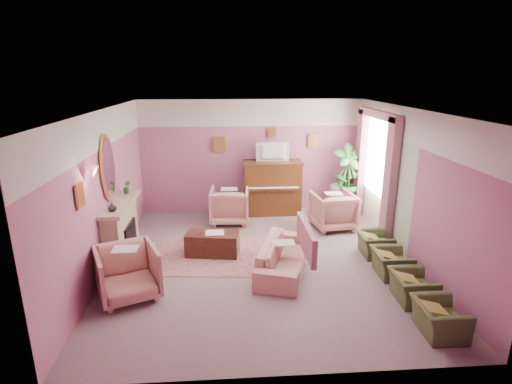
{
  "coord_description": "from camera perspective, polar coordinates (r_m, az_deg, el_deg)",
  "views": [
    {
      "loc": [
        -0.58,
        -6.82,
        3.39
      ],
      "look_at": [
        -0.07,
        0.4,
        1.24
      ],
      "focal_mm": 28.0,
      "sensor_mm": 36.0,
      "label": 1
    }
  ],
  "objects": [
    {
      "name": "floor",
      "position": [
        7.64,
        0.73,
        -9.79
      ],
      "size": [
        5.5,
        6.0,
        0.01
      ],
      "primitive_type": "cube",
      "color": "#755D60",
      "rests_on": "ground"
    },
    {
      "name": "ceiling",
      "position": [
        6.87,
        0.82,
        11.63
      ],
      "size": [
        5.5,
        6.0,
        0.01
      ],
      "primitive_type": "cube",
      "color": "white",
      "rests_on": "wall_back"
    },
    {
      "name": "wall_back",
      "position": [
        10.04,
        -0.67,
        5.12
      ],
      "size": [
        5.5,
        0.02,
        2.8
      ],
      "primitive_type": "cube",
      "color": "#845179",
      "rests_on": "floor"
    },
    {
      "name": "wall_front",
      "position": [
        4.35,
        4.13,
        -10.74
      ],
      "size": [
        5.5,
        0.02,
        2.8
      ],
      "primitive_type": "cube",
      "color": "#845179",
      "rests_on": "floor"
    },
    {
      "name": "wall_left",
      "position": [
        7.43,
        -20.87,
        -0.1
      ],
      "size": [
        0.02,
        6.0,
        2.8
      ],
      "primitive_type": "cube",
      "color": "#845179",
      "rests_on": "floor"
    },
    {
      "name": "wall_right",
      "position": [
        7.85,
        21.21,
        0.72
      ],
      "size": [
        0.02,
        6.0,
        2.8
      ],
      "primitive_type": "cube",
      "color": "#845179",
      "rests_on": "floor"
    },
    {
      "name": "picture_rail_band",
      "position": [
        9.87,
        -0.68,
        11.24
      ],
      "size": [
        5.5,
        0.01,
        0.65
      ],
      "primitive_type": "cube",
      "color": "beige",
      "rests_on": "wall_back"
    },
    {
      "name": "stripe_panel",
      "position": [
        9.07,
        17.53,
        0.99
      ],
      "size": [
        0.01,
        3.0,
        2.15
      ],
      "primitive_type": "cube",
      "color": "#ABB99E",
      "rests_on": "wall_right"
    },
    {
      "name": "fireplace_surround",
      "position": [
        7.84,
        -18.71,
        -5.62
      ],
      "size": [
        0.3,
        1.4,
        1.1
      ],
      "primitive_type": "cube",
      "color": "tan",
      "rests_on": "floor"
    },
    {
      "name": "fireplace_inset",
      "position": [
        7.87,
        -17.9,
        -6.63
      ],
      "size": [
        0.18,
        0.72,
        0.68
      ],
      "primitive_type": "cube",
      "color": "black",
      "rests_on": "floor"
    },
    {
      "name": "fire_ember",
      "position": [
        7.93,
        -17.5,
        -7.83
      ],
      "size": [
        0.06,
        0.54,
        0.1
      ],
      "primitive_type": "cube",
      "color": "#ED6200",
      "rests_on": "floor"
    },
    {
      "name": "mantel_shelf",
      "position": [
        7.64,
        -18.88,
        -1.65
      ],
      "size": [
        0.4,
        1.55,
        0.07
      ],
      "primitive_type": "cube",
      "color": "tan",
      "rests_on": "fireplace_surround"
    },
    {
      "name": "hearth",
      "position": [
        8.0,
        -16.95,
        -9.2
      ],
      "size": [
        0.55,
        1.5,
        0.02
      ],
      "primitive_type": "cube",
      "color": "tan",
      "rests_on": "floor"
    },
    {
      "name": "mirror_frame",
      "position": [
        7.51,
        -20.4,
        3.28
      ],
      "size": [
        0.04,
        0.72,
        1.2
      ],
      "primitive_type": "ellipsoid",
      "color": "#C69345",
      "rests_on": "wall_left"
    },
    {
      "name": "mirror_glass",
      "position": [
        7.5,
        -20.21,
        3.28
      ],
      "size": [
        0.01,
        0.6,
        1.06
      ],
      "primitive_type": "ellipsoid",
      "color": "silver",
      "rests_on": "wall_left"
    },
    {
      "name": "sconce_shade",
      "position": [
        6.47,
        -22.36,
        2.7
      ],
      "size": [
        0.2,
        0.2,
        0.16
      ],
      "primitive_type": "cone",
      "color": "#EC7870",
      "rests_on": "wall_left"
    },
    {
      "name": "piano",
      "position": [
        9.95,
        2.34,
        0.55
      ],
      "size": [
        1.4,
        0.6,
        1.3
      ],
      "primitive_type": "cube",
      "color": "#43210E",
      "rests_on": "floor"
    },
    {
      "name": "piano_keyshelf",
      "position": [
        9.59,
        2.57,
        0.38
      ],
      "size": [
        1.3,
        0.12,
        0.06
      ],
      "primitive_type": "cube",
      "color": "#43210E",
      "rests_on": "piano"
    },
    {
      "name": "piano_keys",
      "position": [
        9.58,
        2.57,
        0.61
      ],
      "size": [
        1.2,
        0.08,
        0.02
      ],
      "primitive_type": "cube",
      "color": "white",
      "rests_on": "piano"
    },
    {
      "name": "piano_top",
      "position": [
        9.79,
        2.38,
        4.27
      ],
      "size": [
        1.45,
        0.65,
        0.04
      ],
      "primitive_type": "cube",
      "color": "#43210E",
      "rests_on": "piano"
    },
    {
      "name": "television",
      "position": [
        9.68,
        2.43,
        5.89
      ],
      "size": [
        0.8,
        0.12,
        0.48
      ],
      "primitive_type": "imported",
      "color": "black",
      "rests_on": "piano"
    },
    {
      "name": "print_back_left",
      "position": [
        9.93,
        -5.3,
        6.8
      ],
      "size": [
        0.3,
        0.03,
        0.38
      ],
      "primitive_type": "cube",
      "color": "#C69345",
      "rests_on": "wall_back"
    },
    {
      "name": "print_back_right",
      "position": [
        10.14,
        8.19,
        7.25
      ],
      "size": [
        0.26,
        0.03,
        0.34
      ],
      "primitive_type": "cube",
      "color": "#C69345",
      "rests_on": "wall_back"
    },
    {
      "name": "print_back_mid",
      "position": [
        9.94,
        2.25,
        8.5
      ],
      "size": [
        0.22,
        0.03,
        0.26
      ],
      "primitive_type": "cube",
      "color": "#C69345",
      "rests_on": "wall_back"
    },
    {
      "name": "print_left_wall",
      "position": [
        6.24,
        -23.85,
        -0.42
      ],
      "size": [
        0.03,
        0.28,
        0.36
      ],
      "primitive_type": "cube",
      "color": "#C69345",
      "rests_on": "wall_left"
    },
    {
      "name": "window_blind",
      "position": [
        9.15,
        17.1,
        5.18
      ],
      "size": [
        0.03,
        1.4,
        1.8
      ],
      "primitive_type": "cube",
      "color": "silver",
      "rests_on": "wall_right"
    },
    {
      "name": "curtain_left",
      "position": [
        8.37,
        18.56,
        1.22
      ],
      "size": [
        0.16,
        0.34,
        2.6
      ],
      "primitive_type": "cube",
      "color": "#945464",
      "rests_on": "floor"
    },
    {
      "name": "curtain_right",
      "position": [
        10.05,
        14.65,
        4.01
      ],
      "size": [
        0.16,
        0.34,
        2.6
      ],
      "primitive_type": "cube",
      "color": "#945464",
      "rests_on": "floor"
    },
    {
      "name": "pelmet",
      "position": [
        9.0,
        17.09,
        10.55
      ],
      "size": [
        0.16,
        2.2,
        0.16
      ],
      "primitive_type": "cube",
      "color": "#945464",
      "rests_on": "wall_right"
    },
    {
      "name": "mantel_plant",
      "position": [
        8.1,
        -17.98,
        0.7
      ],
      "size": [
        0.16,
        0.16,
        0.28
      ],
      "primitive_type": "imported",
      "color": "#2E672C",
      "rests_on": "mantel_shelf"
    },
    {
      "name": "mantel_vase",
      "position": [
        7.15,
        -19.86,
        -2.06
      ],
      "size": [
        0.16,
        0.16,
        0.16
      ],
      "primitive_type": "imported",
      "color": "beige",
      "rests_on": "mantel_shelf"
    },
    {
      "name": "area_rug",
      "position": [
        7.9,
        -5.14,
        -8.89
      ],
      "size": [
        2.66,
        2.03,
        0.01
      ],
      "primitive_type": "cube",
      "rotation": [
        0.0,
        0.0,
        -0.1
      ],
      "color": "#905C59",
      "rests_on": "floor"
    },
    {
      "name": "coffee_table",
      "position": [
        7.84,
        -6.22,
        -7.34
      ],
      "size": [
        1.06,
        0.64,
        0.45
      ],
      "primitive_type": "cube",
      "rotation": [
        0.0,
        0.0,
        -0.15
      ],
      "color": "#381911",
      "rests_on": "floor"
    },
    {
      "name": "table_paper",
      "position": [
        7.75,
        -5.9,
        -5.78
      ],
      "size": [
        0.35,
        0.28,
        0.01
      ],
      "primitive_type": "cube",
      "color": "white",
      "rests_on": "coffee_table"
    },
    {
      "name": "sofa",
      "position": [
        7.16,
        3.95,
        -8.39
      ],
      "size": [
        0.62,
        1.86,
        0.75
      ],
      "primitive_type": "imported",
      "color": "tan",
      "rests_on": "floor"
    },
    {
      "name": "sofa_throw",
      "position": [
        7.13,
        7.19,
        -6.62
      ],
      "size": [
        0.09,
        1.41,
        0.52
      ],
      "primitive_type": "cube",
      "color": "#945464",
      "rests_on": "sofa"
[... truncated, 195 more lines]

